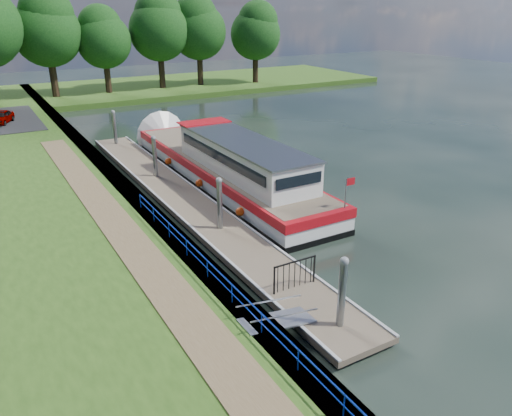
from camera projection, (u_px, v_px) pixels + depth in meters
ground at (330, 327)px, 17.26m from camera, size 160.00×160.00×0.00m
bank_edge at (128, 196)px, 27.92m from camera, size 1.10×90.00×0.78m
far_bank at (154, 87)px, 64.30m from camera, size 60.00×18.00×0.60m
footpath at (133, 245)px, 21.31m from camera, size 1.60×40.00×0.05m
blue_fence at (219, 276)px, 17.88m from camera, size 0.04×18.04×0.72m
pontoon at (184, 202)px, 27.58m from camera, size 2.50×30.00×0.56m
mooring_piles at (183, 183)px, 27.17m from camera, size 0.30×27.30×3.55m
gangway at (277, 320)px, 16.56m from camera, size 2.58×1.00×0.92m
gate_panel at (295, 270)px, 18.58m from camera, size 1.85×0.05×1.15m
barge at (221, 164)px, 31.03m from camera, size 4.36×21.15×4.78m
horizon_trees at (35, 28)px, 52.42m from camera, size 54.38×10.03×12.87m
car_a at (2, 117)px, 42.58m from camera, size 2.45×3.36×1.06m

